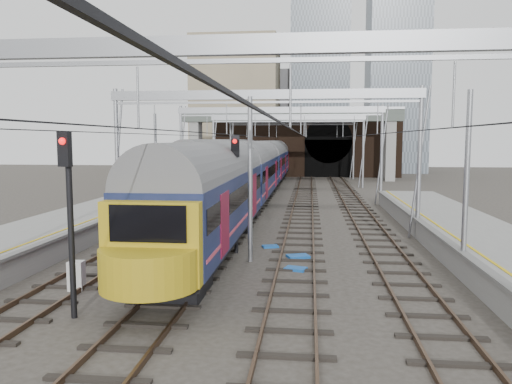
# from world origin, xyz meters

# --- Properties ---
(ground) EXTENTS (160.00, 160.00, 0.00)m
(ground) POSITION_xyz_m (0.00, 0.00, 0.00)
(ground) COLOR #38332D
(ground) RESTS_ON ground
(platform_left) EXTENTS (4.32, 55.00, 1.12)m
(platform_left) POSITION_xyz_m (-10.18, 2.50, 0.55)
(platform_left) COLOR gray
(platform_left) RESTS_ON ground
(tracks) EXTENTS (14.40, 80.00, 0.22)m
(tracks) POSITION_xyz_m (0.00, 15.00, 0.02)
(tracks) COLOR #4C3828
(tracks) RESTS_ON ground
(overhead_line) EXTENTS (16.80, 80.00, 8.00)m
(overhead_line) POSITION_xyz_m (0.00, 21.49, 6.57)
(overhead_line) COLOR gray
(overhead_line) RESTS_ON ground
(retaining_wall) EXTENTS (28.00, 2.75, 9.00)m
(retaining_wall) POSITION_xyz_m (1.40, 51.93, 4.33)
(retaining_wall) COLOR black
(retaining_wall) RESTS_ON ground
(overbridge) EXTENTS (28.00, 3.00, 9.25)m
(overbridge) POSITION_xyz_m (0.00, 46.00, 7.27)
(overbridge) COLOR gray
(overbridge) RESTS_ON ground
(city_skyline) EXTENTS (37.50, 27.50, 60.00)m
(city_skyline) POSITION_xyz_m (2.73, 70.48, 17.09)
(city_skyline) COLOR tan
(city_skyline) RESTS_ON ground
(train_main) EXTENTS (3.01, 69.63, 5.11)m
(train_main) POSITION_xyz_m (-2.00, 29.39, 2.62)
(train_main) COLOR black
(train_main) RESTS_ON ground
(train_second) EXTENTS (3.11, 53.80, 5.24)m
(train_second) POSITION_xyz_m (-6.00, 40.57, 2.67)
(train_second) COLOR black
(train_second) RESTS_ON ground
(signal_near_left) EXTENTS (0.42, 0.49, 5.44)m
(signal_near_left) POSITION_xyz_m (-4.33, -5.39, 3.38)
(signal_near_left) COLOR black
(signal_near_left) RESTS_ON ground
(signal_near_centre) EXTENTS (0.41, 0.49, 5.41)m
(signal_near_centre) POSITION_xyz_m (-0.83, 3.43, 3.36)
(signal_near_centre) COLOR black
(signal_near_centre) RESTS_ON ground
(relay_cabinet) EXTENTS (0.54, 0.46, 1.02)m
(relay_cabinet) POSITION_xyz_m (-5.50, -2.75, 0.51)
(relay_cabinet) COLOR silver
(relay_cabinet) RESTS_ON ground
(equip_cover_a) EXTENTS (0.98, 0.81, 0.10)m
(equip_cover_a) POSITION_xyz_m (1.98, 0.77, 0.05)
(equip_cover_a) COLOR #1755AE
(equip_cover_a) RESTS_ON ground
(equip_cover_b) EXTENTS (0.88, 0.74, 0.09)m
(equip_cover_b) POSITION_xyz_m (0.63, 4.89, 0.04)
(equip_cover_b) COLOR #1755AE
(equip_cover_b) RESTS_ON ground
(equip_cover_c) EXTENTS (1.12, 0.96, 0.11)m
(equip_cover_c) POSITION_xyz_m (2.03, 2.89, 0.06)
(equip_cover_c) COLOR #1755AE
(equip_cover_c) RESTS_ON ground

